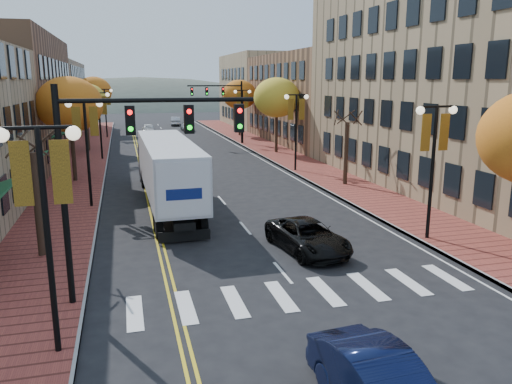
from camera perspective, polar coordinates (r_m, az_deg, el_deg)
ground at (r=15.68m, az=7.70°, el=-14.39°), size 200.00×200.00×0.00m
sidewalk_left at (r=46.02m, az=-19.07°, el=3.19°), size 4.00×85.00×0.15m
sidewalk_right at (r=48.13m, az=2.85°, el=4.26°), size 4.00×85.00×0.15m
building_left_far at (r=74.77m, az=-24.08°, el=9.79°), size 12.00×26.00×9.50m
building_right_near at (r=37.54m, az=25.50°, el=12.08°), size 15.00×28.00×15.00m
building_right_mid at (r=59.91m, az=8.91°, el=10.51°), size 15.00×24.00×10.00m
building_right_far at (r=80.53m, az=2.52°, el=11.52°), size 15.00×20.00×11.00m
tree_left_a at (r=21.68m, az=-23.71°, el=-1.36°), size 0.28×0.28×4.20m
tree_left_b at (r=37.05m, az=-20.54°, el=9.32°), size 4.48×4.48×7.21m
tree_left_c at (r=53.00m, az=-18.92°, el=9.79°), size 4.16×4.16×6.69m
tree_left_d at (r=70.95m, az=-18.03°, el=10.85°), size 4.61×4.61×7.42m
tree_right_b at (r=34.44m, az=10.25°, el=4.37°), size 0.28×0.28×4.20m
tree_right_c at (r=49.07m, az=2.38°, el=10.73°), size 4.48×4.48×7.21m
tree_right_d at (r=64.53m, az=-1.91°, el=11.06°), size 4.35×4.35×7.00m
lamp_left_a at (r=13.30m, az=-23.08°, el=-0.57°), size 1.96×0.36×6.05m
lamp_left_b at (r=29.05m, az=-18.84°, el=6.45°), size 1.96×0.36×6.05m
lamp_left_c at (r=46.97m, az=-17.48°, el=8.67°), size 1.96×0.36×6.05m
lamp_left_d at (r=64.94m, az=-16.86°, el=9.66°), size 1.96×0.36×6.05m
lamp_right_a at (r=23.08m, az=19.68°, el=4.94°), size 1.96×0.36×6.05m
lamp_right_b at (r=39.18m, az=4.62°, el=8.52°), size 1.96×0.36×6.05m
lamp_right_c at (r=56.44m, az=-1.55°, el=9.81°), size 1.96×0.36×6.05m
traffic_mast_near at (r=15.99m, az=-14.63°, el=4.42°), size 6.10×0.35×7.00m
traffic_mast_far at (r=55.98m, az=-3.60°, el=10.42°), size 6.10×0.34×7.00m
semi_truck at (r=29.02m, az=-10.23°, el=2.86°), size 2.70×15.51×3.87m
black_suv at (r=21.25m, az=5.92°, el=-5.06°), size 2.80×4.99×1.32m
car_far_white at (r=68.73m, az=-12.19°, el=7.05°), size 1.74×4.15×1.40m
car_far_silver at (r=72.45m, az=-7.87°, el=7.40°), size 1.67×4.09×1.19m
car_far_oncoming at (r=81.62m, az=-9.18°, el=8.00°), size 1.87×4.29×1.37m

